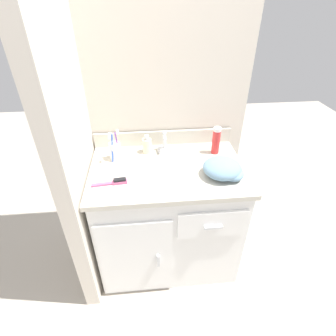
# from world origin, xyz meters

# --- Properties ---
(ground_plane) EXTENTS (6.00, 6.00, 0.00)m
(ground_plane) POSITION_xyz_m (0.00, 0.00, 0.00)
(ground_plane) COLOR #ADA393
(wall_back) EXTENTS (1.08, 0.08, 2.20)m
(wall_back) POSITION_xyz_m (0.00, 0.35, 1.10)
(wall_back) COLOR beige
(wall_back) RESTS_ON ground_plane
(wall_left) EXTENTS (0.08, 0.68, 2.20)m
(wall_left) POSITION_xyz_m (-0.50, 0.00, 1.10)
(wall_left) COLOR beige
(wall_left) RESTS_ON ground_plane
(vanity) EXTENTS (0.90, 0.61, 0.78)m
(vanity) POSITION_xyz_m (-0.00, -0.00, 0.41)
(vanity) COLOR white
(vanity) RESTS_ON ground_plane
(backsplash) EXTENTS (0.90, 0.02, 0.10)m
(backsplash) POSITION_xyz_m (0.00, 0.29, 0.83)
(backsplash) COLOR beige
(backsplash) RESTS_ON vanity
(sink_faucet) EXTENTS (0.09, 0.09, 0.14)m
(sink_faucet) POSITION_xyz_m (0.00, 0.20, 0.83)
(sink_faucet) COLOR silver
(sink_faucet) RESTS_ON vanity
(toothbrush_cup) EXTENTS (0.07, 0.09, 0.19)m
(toothbrush_cup) POSITION_xyz_m (-0.31, 0.13, 0.84)
(toothbrush_cup) COLOR white
(toothbrush_cup) RESTS_ON vanity
(soap_dispenser) EXTENTS (0.06, 0.06, 0.12)m
(soap_dispenser) POSITION_xyz_m (-0.11, 0.20, 0.83)
(soap_dispenser) COLOR beige
(soap_dispenser) RESTS_ON vanity
(shaving_cream_can) EXTENTS (0.05, 0.05, 0.18)m
(shaving_cream_can) POSITION_xyz_m (0.32, 0.15, 0.87)
(shaving_cream_can) COLOR red
(shaving_cream_can) RESTS_ON vanity
(hairbrush) EXTENTS (0.19, 0.05, 0.03)m
(hairbrush) POSITION_xyz_m (-0.30, -0.12, 0.79)
(hairbrush) COLOR #C1517F
(hairbrush) RESTS_ON vanity
(hand_towel) EXTENTS (0.22, 0.21, 0.10)m
(hand_towel) POSITION_xyz_m (0.31, -0.11, 0.82)
(hand_towel) COLOR #6B8EA8
(hand_towel) RESTS_ON vanity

